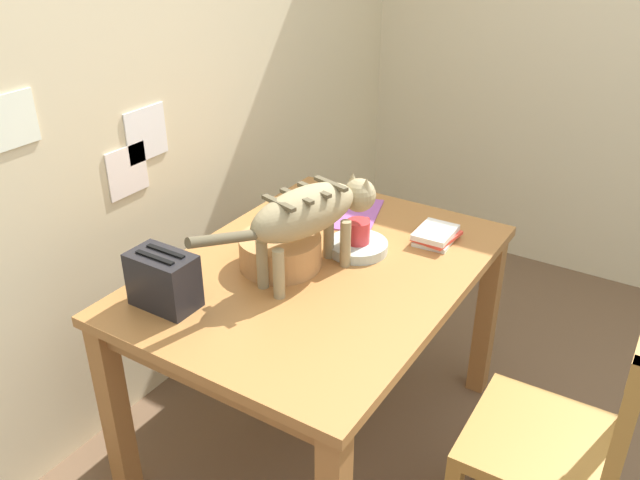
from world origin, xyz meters
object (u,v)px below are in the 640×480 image
(cat, at_px, (311,212))
(coffee_mug, at_px, (359,231))
(dining_table, at_px, (320,289))
(book_stack, at_px, (436,235))
(wooden_chair_near, at_px, (558,443))
(toaster, at_px, (164,280))
(saucer_bowl, at_px, (358,247))
(magazine, at_px, (352,213))
(wicker_basket, at_px, (280,251))

(cat, relative_size, coffee_mug, 5.77)
(coffee_mug, bearing_deg, dining_table, 162.27)
(book_stack, bearing_deg, wooden_chair_near, -126.24)
(wooden_chair_near, bearing_deg, book_stack, 52.63)
(toaster, bearing_deg, saucer_bowl, -28.39)
(coffee_mug, height_order, book_stack, coffee_mug)
(wooden_chair_near, bearing_deg, saucer_bowl, 73.11)
(magazine, distance_m, wooden_chair_near, 1.10)
(book_stack, bearing_deg, magazine, 84.36)
(dining_table, relative_size, coffee_mug, 10.45)
(coffee_mug, xyz_separation_m, book_stack, (0.21, -0.20, -0.05))
(coffee_mug, bearing_deg, book_stack, -44.08)
(coffee_mug, bearing_deg, magazine, 34.03)
(wooden_chair_near, bearing_deg, dining_table, 84.60)
(dining_table, bearing_deg, wooden_chair_near, -94.27)
(dining_table, relative_size, magazine, 4.26)
(magazine, bearing_deg, wicker_basket, 162.71)
(dining_table, distance_m, wooden_chair_near, 0.87)
(saucer_bowl, bearing_deg, coffee_mug, 0.00)
(book_stack, bearing_deg, toaster, 147.08)
(dining_table, height_order, wicker_basket, wicker_basket)
(cat, bearing_deg, saucer_bowl, 90.00)
(magazine, xyz_separation_m, toaster, (-0.84, 0.16, 0.08))
(coffee_mug, xyz_separation_m, wooden_chair_near, (-0.23, -0.79, -0.36))
(magazine, bearing_deg, saucer_bowl, -163.10)
(cat, relative_size, toaster, 3.51)
(toaster, bearing_deg, wicker_basket, -22.46)
(saucer_bowl, xyz_separation_m, book_stack, (0.21, -0.20, 0.01))
(toaster, xyz_separation_m, wooden_chair_near, (0.37, -1.11, -0.37))
(magazine, height_order, wooden_chair_near, wooden_chair_near)
(wicker_basket, bearing_deg, book_stack, -40.39)
(coffee_mug, height_order, wicker_basket, coffee_mug)
(dining_table, xyz_separation_m, saucer_bowl, (0.16, -0.05, 0.11))
(dining_table, height_order, book_stack, book_stack)
(magazine, bearing_deg, wooden_chair_near, -132.91)
(coffee_mug, distance_m, wooden_chair_near, 0.90)
(cat, bearing_deg, book_stack, 73.50)
(saucer_bowl, xyz_separation_m, coffee_mug, (0.00, 0.00, 0.06))
(dining_table, bearing_deg, wicker_basket, 118.29)
(book_stack, bearing_deg, coffee_mug, 135.92)
(dining_table, bearing_deg, saucer_bowl, -18.10)
(dining_table, distance_m, book_stack, 0.46)
(saucer_bowl, bearing_deg, toaster, 151.61)
(toaster, bearing_deg, magazine, -10.72)
(dining_table, xyz_separation_m, wooden_chair_near, (-0.06, -0.84, -0.20))
(coffee_mug, height_order, toaster, toaster)
(wooden_chair_near, bearing_deg, toaster, 107.48)
(wicker_basket, bearing_deg, coffee_mug, -36.62)
(book_stack, height_order, toaster, toaster)
(magazine, bearing_deg, dining_table, 178.58)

